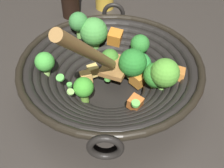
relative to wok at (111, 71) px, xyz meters
The scene contains 2 objects.
ground_plane 0.06m from the wok, 58.98° to the left, with size 4.00×4.00×0.00m, color #332D28.
wok is the anchor object (origin of this frame).
Camera 1 is at (-0.04, 0.40, 0.41)m, focal length 44.35 mm.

